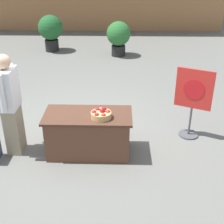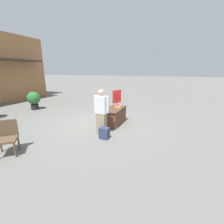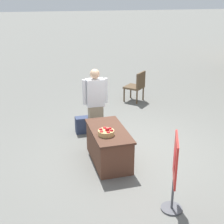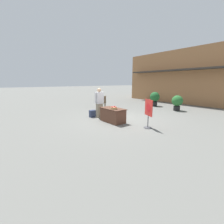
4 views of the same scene
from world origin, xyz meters
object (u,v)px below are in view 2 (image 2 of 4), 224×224
(poster_board, at_px, (117,100))
(potted_plant_far_right, at_px, (34,99))
(display_table, at_px, (114,116))
(patio_chair, at_px, (7,135))
(person_visitor, at_px, (101,112))
(backpack, at_px, (104,133))
(apple_basket, at_px, (118,106))

(poster_board, xyz_separation_m, potted_plant_far_right, (-1.36, 5.02, -0.08))
(display_table, distance_m, patio_chair, 4.07)
(person_visitor, xyz_separation_m, poster_board, (3.08, 0.58, -0.15))
(display_table, height_order, backpack, display_table)
(display_table, xyz_separation_m, potted_plant_far_right, (0.46, 5.62, 0.29))
(apple_basket, distance_m, backpack, 1.92)
(potted_plant_far_right, bearing_deg, apple_basket, -92.32)
(poster_board, bearing_deg, apple_basket, -41.82)
(apple_basket, xyz_separation_m, poster_board, (1.60, 0.70, -0.06))
(backpack, relative_size, poster_board, 0.32)
(display_table, bearing_deg, potted_plant_far_right, 85.34)
(person_visitor, distance_m, poster_board, 3.14)
(patio_chair, bearing_deg, display_table, 108.24)
(display_table, bearing_deg, person_visitor, 179.51)
(person_visitor, bearing_deg, potted_plant_far_right, 73.50)
(poster_board, bearing_deg, patio_chair, -79.28)
(display_table, bearing_deg, apple_basket, -25.52)
(person_visitor, height_order, backpack, person_visitor)
(display_table, bearing_deg, patio_chair, 151.86)
(poster_board, relative_size, patio_chair, 1.32)
(poster_board, bearing_deg, potted_plant_far_right, -140.31)
(display_table, relative_size, patio_chair, 1.45)
(display_table, distance_m, potted_plant_far_right, 5.64)
(poster_board, bearing_deg, backpack, -51.35)
(display_table, xyz_separation_m, poster_board, (1.82, 0.59, 0.37))
(person_visitor, bearing_deg, backpack, -140.35)
(apple_basket, height_order, backpack, apple_basket)
(potted_plant_far_right, bearing_deg, person_visitor, -106.99)
(apple_basket, relative_size, backpack, 0.77)
(person_visitor, relative_size, poster_board, 1.32)
(backpack, height_order, poster_board, poster_board)
(person_visitor, height_order, poster_board, person_visitor)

